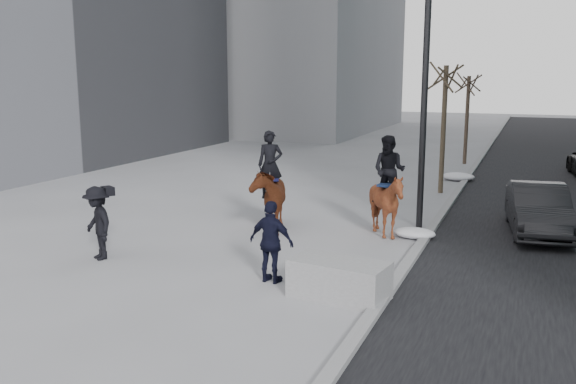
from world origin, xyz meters
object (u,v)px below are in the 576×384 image
at_px(planter, 339,279).
at_px(mounted_left, 268,193).
at_px(car_near, 538,209).
at_px(mounted_right, 387,197).

relative_size(planter, mounted_left, 0.68).
xyz_separation_m(planter, car_near, (3.60, 6.80, 0.30)).
height_order(planter, mounted_left, mounted_left).
height_order(car_near, mounted_right, mounted_right).
xyz_separation_m(planter, mounted_left, (-3.47, 4.43, 0.66)).
xyz_separation_m(planter, mounted_right, (-0.19, 4.90, 0.72)).
bearing_deg(car_near, mounted_left, -168.54).
distance_m(planter, car_near, 7.70).
bearing_deg(mounted_right, car_near, 26.64).
xyz_separation_m(car_near, mounted_right, (-3.79, -1.90, 0.42)).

